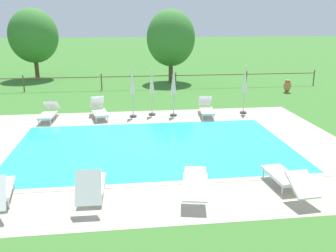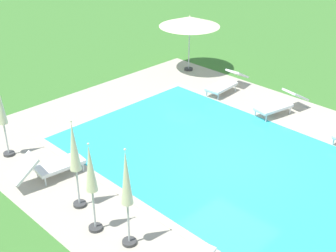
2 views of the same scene
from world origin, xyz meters
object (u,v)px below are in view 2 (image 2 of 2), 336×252
object	(u,v)px
sun_lounger_south_near_corner	(226,83)
patio_umbrella_closed_row_centre	(127,185)
sun_lounger_south_mid	(280,104)
patio_umbrella_closed_row_west	(1,108)
patio_umbrella_closed_row_mid_west	(91,175)
patio_umbrella_open_foreground	(190,22)
patio_umbrella_closed_deck_corner	(74,152)
sun_lounger_north_far	(50,166)

from	to	relation	value
sun_lounger_south_near_corner	patio_umbrella_closed_row_centre	world-z (taller)	patio_umbrella_closed_row_centre
sun_lounger_south_mid	patio_umbrella_closed_row_west	xyz separation A→B (m)	(3.94, 7.90, 1.14)
patio_umbrella_closed_row_west	patio_umbrella_closed_row_mid_west	world-z (taller)	patio_umbrella_closed_row_west
patio_umbrella_open_foreground	patio_umbrella_closed_deck_corner	size ratio (longest dim) A/B	1.05
sun_lounger_north_far	patio_umbrella_open_foreground	distance (m)	9.16
patio_umbrella_closed_row_west	patio_umbrella_closed_row_mid_west	xyz separation A→B (m)	(-4.41, 0.22, -0.02)
sun_lounger_south_near_corner	sun_lounger_south_mid	distance (m)	2.46
patio_umbrella_closed_row_west	patio_umbrella_open_foreground	bearing A→B (deg)	-83.16
patio_umbrella_closed_row_centre	patio_umbrella_open_foreground	bearing A→B (deg)	-53.87
sun_lounger_south_mid	patio_umbrella_open_foreground	bearing A→B (deg)	-9.40
patio_umbrella_open_foreground	patio_umbrella_closed_row_mid_west	distance (m)	10.49
patio_umbrella_closed_row_west	patio_umbrella_closed_row_centre	xyz separation A→B (m)	(-5.31, -0.02, 0.06)
patio_umbrella_open_foreground	patio_umbrella_closed_row_west	size ratio (longest dim) A/B	1.05
sun_lounger_south_near_corner	patio_umbrella_open_foreground	size ratio (longest dim) A/B	0.86
patio_umbrella_closed_row_centre	sun_lounger_south_mid	bearing A→B (deg)	-80.12
sun_lounger_north_far	patio_umbrella_open_foreground	bearing A→B (deg)	-71.04
sun_lounger_north_far	patio_umbrella_closed_row_west	distance (m)	2.20
patio_umbrella_closed_row_mid_west	patio_umbrella_open_foreground	bearing A→B (deg)	-58.62
sun_lounger_south_near_corner	patio_umbrella_closed_deck_corner	distance (m)	8.32
patio_umbrella_closed_deck_corner	patio_umbrella_closed_row_west	bearing A→B (deg)	0.79
sun_lounger_south_mid	patio_umbrella_closed_deck_corner	xyz separation A→B (m)	(0.52, 7.86, 1.17)
sun_lounger_north_far	patio_umbrella_closed_row_centre	size ratio (longest dim) A/B	0.85
sun_lounger_south_mid	patio_umbrella_closed_deck_corner	bearing A→B (deg)	86.23
patio_umbrella_closed_row_mid_west	patio_umbrella_closed_row_centre	distance (m)	0.94
patio_umbrella_closed_deck_corner	patio_umbrella_closed_row_centre	bearing A→B (deg)	179.11
patio_umbrella_closed_row_mid_west	patio_umbrella_closed_row_centre	xyz separation A→B (m)	(-0.90, -0.23, 0.08)
sun_lounger_north_far	patio_umbrella_closed_row_mid_west	size ratio (longest dim) A/B	0.90
patio_umbrella_open_foreground	sun_lounger_south_mid	bearing A→B (deg)	170.60
patio_umbrella_closed_row_mid_west	patio_umbrella_closed_row_centre	world-z (taller)	patio_umbrella_closed_row_centre
sun_lounger_south_near_corner	patio_umbrella_open_foreground	bearing A→B (deg)	-14.88
patio_umbrella_open_foreground	patio_umbrella_closed_row_centre	size ratio (longest dim) A/B	1.02
patio_umbrella_open_foreground	patio_umbrella_closed_row_west	distance (m)	8.81
sun_lounger_north_far	patio_umbrella_open_foreground	world-z (taller)	patio_umbrella_open_foreground
sun_lounger_north_far	sun_lounger_south_near_corner	xyz separation A→B (m)	(0.39, -7.85, -0.02)
sun_lounger_south_near_corner	patio_umbrella_closed_row_centre	bearing A→B (deg)	115.45
sun_lounger_south_near_corner	patio_umbrella_closed_deck_corner	world-z (taller)	patio_umbrella_closed_deck_corner
sun_lounger_south_mid	patio_umbrella_closed_deck_corner	world-z (taller)	patio_umbrella_closed_deck_corner
sun_lounger_north_far	patio_umbrella_open_foreground	xyz separation A→B (m)	(2.93, -8.52, 1.67)
sun_lounger_south_mid	patio_umbrella_closed_row_mid_west	distance (m)	8.21
patio_umbrella_closed_row_mid_west	patio_umbrella_closed_row_centre	size ratio (longest dim) A/B	0.94
patio_umbrella_closed_row_mid_west	patio_umbrella_closed_row_west	bearing A→B (deg)	-2.81
patio_umbrella_closed_row_centre	patio_umbrella_closed_deck_corner	size ratio (longest dim) A/B	1.03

